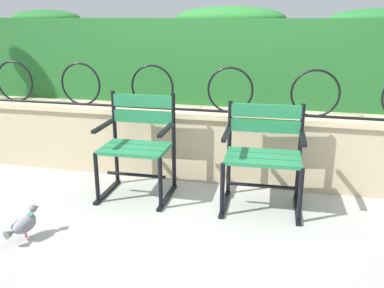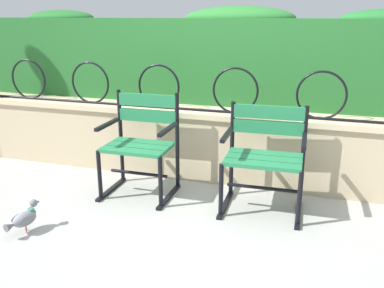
{
  "view_description": "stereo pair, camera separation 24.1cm",
  "coord_description": "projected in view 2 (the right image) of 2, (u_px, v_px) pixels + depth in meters",
  "views": [
    {
      "loc": [
        0.72,
        -2.96,
        1.53
      ],
      "look_at": [
        0.0,
        0.07,
        0.55
      ],
      "focal_mm": 38.74,
      "sensor_mm": 36.0,
      "label": 1
    },
    {
      "loc": [
        0.96,
        -2.9,
        1.53
      ],
      "look_at": [
        0.0,
        0.07,
        0.55
      ],
      "focal_mm": 38.74,
      "sensor_mm": 36.0,
      "label": 2
    }
  ],
  "objects": [
    {
      "name": "hedge_row",
      "position": [
        230.0,
        57.0,
        4.17
      ],
      "size": [
        6.81,
        0.6,
        0.94
      ],
      "color": "#236028",
      "rests_on": "stone_wall"
    },
    {
      "name": "stone_wall",
      "position": [
        215.0,
        144.0,
        3.98
      ],
      "size": [
        6.95,
        0.41,
        0.67
      ],
      "color": "tan",
      "rests_on": "ground"
    },
    {
      "name": "ground_plane",
      "position": [
        189.0,
        211.0,
        3.37
      ],
      "size": [
        60.0,
        60.0,
        0.0
      ],
      "primitive_type": "plane",
      "color": "#9E9E99"
    },
    {
      "name": "iron_arch_fence",
      "position": [
        198.0,
        91.0,
        3.8
      ],
      "size": [
        6.41,
        0.02,
        0.42
      ],
      "color": "black",
      "rests_on": "stone_wall"
    },
    {
      "name": "pigeon_near_chairs",
      "position": [
        24.0,
        218.0,
        3.01
      ],
      "size": [
        0.14,
        0.29,
        0.22
      ],
      "color": "gray",
      "rests_on": "ground"
    },
    {
      "name": "park_chair_right",
      "position": [
        265.0,
        154.0,
        3.31
      ],
      "size": [
        0.65,
        0.54,
        0.84
      ],
      "color": "#237547",
      "rests_on": "ground"
    },
    {
      "name": "park_chair_left",
      "position": [
        141.0,
        141.0,
        3.61
      ],
      "size": [
        0.6,
        0.53,
        0.88
      ],
      "color": "#237547",
      "rests_on": "ground"
    }
  ]
}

